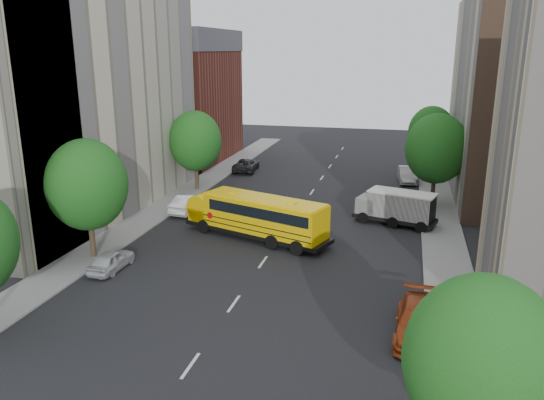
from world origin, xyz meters
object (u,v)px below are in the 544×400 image
at_px(street_tree_4, 436,149).
at_px(parked_car_5, 407,175).
at_px(parked_car_4, 416,204).
at_px(parked_car_3, 419,321).
at_px(street_tree_3, 482,362).
at_px(parked_car_0, 111,260).
at_px(school_bus, 255,214).
at_px(street_tree_5, 431,132).
at_px(safari_truck, 396,207).
at_px(street_tree_1, 87,185).
at_px(parked_car_1, 190,203).
at_px(parked_car_2, 246,165).
at_px(street_tree_2, 195,141).

bearing_deg(street_tree_4, parked_car_5, 104.74).
bearing_deg(parked_car_4, parked_car_3, -86.50).
bearing_deg(street_tree_3, parked_car_0, 147.73).
xyz_separation_m(street_tree_4, parked_car_0, (-19.80, -19.50, -4.44)).
bearing_deg(parked_car_5, street_tree_4, -80.89).
bearing_deg(parked_car_5, school_bus, -123.39).
distance_m(street_tree_5, safari_truck, 18.57).
distance_m(street_tree_3, parked_car_3, 9.86).
bearing_deg(street_tree_1, safari_truck, 32.19).
height_order(safari_truck, parked_car_1, safari_truck).
bearing_deg(street_tree_1, parked_car_4, 37.60).
xyz_separation_m(safari_truck, parked_car_2, (-16.82, 15.21, -0.71)).
xyz_separation_m(parked_car_2, parked_car_4, (18.40, -11.32, -0.03)).
bearing_deg(parked_car_5, safari_truck, -98.74).
bearing_deg(parked_car_3, street_tree_4, 89.37).
height_order(school_bus, safari_truck, school_bus).
height_order(street_tree_4, parked_car_3, street_tree_4).
xyz_separation_m(street_tree_5, parked_car_3, (-1.40, -34.96, -3.93)).
bearing_deg(safari_truck, street_tree_5, 97.29).
height_order(street_tree_3, parked_car_0, street_tree_3).
bearing_deg(street_tree_5, parked_car_1, -136.34).
bearing_deg(parked_car_3, parked_car_0, 172.21).
bearing_deg(street_tree_2, street_tree_4, 0.00).
distance_m(street_tree_5, parked_car_2, 20.39).
height_order(parked_car_2, parked_car_5, parked_car_5).
relative_size(street_tree_4, parked_car_2, 1.58).
distance_m(school_bus, parked_car_3, 16.02).
distance_m(school_bus, parked_car_4, 14.89).
bearing_deg(parked_car_2, street_tree_1, 79.93).
xyz_separation_m(street_tree_1, parked_car_3, (20.60, -4.96, -4.18)).
distance_m(street_tree_5, parked_car_0, 37.43).
distance_m(street_tree_3, parked_car_2, 45.85).
bearing_deg(street_tree_4, street_tree_3, -90.00).
xyz_separation_m(parked_car_0, parked_car_3, (18.40, -3.46, 0.13)).
bearing_deg(street_tree_4, school_bus, -137.48).
xyz_separation_m(street_tree_1, parked_car_5, (19.80, 26.36, -4.17)).
relative_size(parked_car_0, parked_car_1, 0.79).
distance_m(parked_car_1, parked_car_4, 19.01).
height_order(street_tree_2, street_tree_5, street_tree_2).
xyz_separation_m(parked_car_1, parked_car_3, (18.40, -16.06, -0.01)).
bearing_deg(street_tree_3, street_tree_2, 124.51).
relative_size(street_tree_3, parked_car_2, 1.39).
relative_size(street_tree_1, school_bus, 0.68).
xyz_separation_m(street_tree_5, school_bus, (-12.76, -23.70, -2.91)).
relative_size(school_bus, parked_car_3, 2.17).
relative_size(parked_car_0, parked_car_2, 0.73).
bearing_deg(parked_car_4, parked_car_5, 97.86).
relative_size(street_tree_3, parked_car_5, 1.49).
xyz_separation_m(street_tree_3, parked_car_0, (-19.80, 12.50, -3.82)).
xyz_separation_m(street_tree_2, parked_car_5, (19.80, 8.36, -4.04)).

